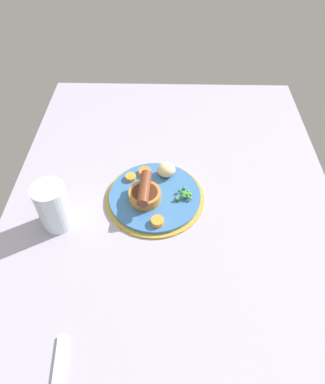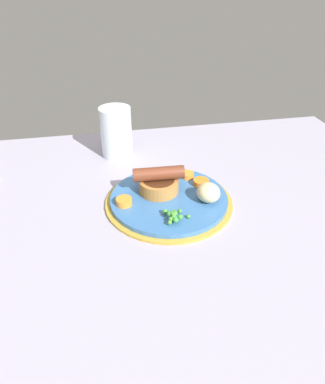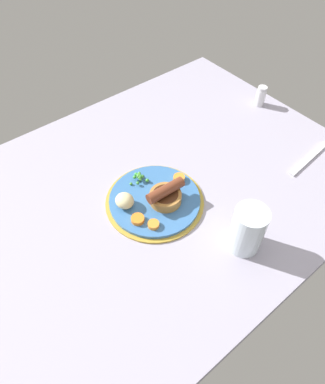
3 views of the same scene
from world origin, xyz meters
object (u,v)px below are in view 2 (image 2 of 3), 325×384
at_px(potato_chunk_0, 208,193).
at_px(dinner_plate, 169,200).
at_px(carrot_slice_5, 124,202).
at_px(drinking_glass, 116,132).
at_px(pea_pile, 174,215).
at_px(carrot_slice_0, 187,175).
at_px(carrot_slice_3, 201,182).
at_px(sausage_pudding, 159,182).

bearing_deg(potato_chunk_0, dinner_plate, 158.61).
bearing_deg(carrot_slice_5, drinking_glass, 88.21).
distance_m(pea_pile, carrot_slice_0, 0.15).
relative_size(carrot_slice_3, drinking_glass, 0.27).
bearing_deg(drinking_glass, dinner_plate, -70.24).
relative_size(pea_pile, drinking_glass, 0.39).
relative_size(dinner_plate, carrot_slice_5, 8.24).
bearing_deg(sausage_pudding, dinner_plate, 126.65).
relative_size(dinner_plate, sausage_pudding, 2.49).
distance_m(dinner_plate, carrot_slice_0, 0.08).
xyz_separation_m(sausage_pudding, carrot_slice_3, (0.09, 0.01, -0.02)).
relative_size(carrot_slice_0, carrot_slice_5, 0.90).
relative_size(sausage_pudding, carrot_slice_3, 3.15).
bearing_deg(sausage_pudding, carrot_slice_5, 26.84).
height_order(dinner_plate, pea_pile, pea_pile).
bearing_deg(pea_pile, carrot_slice_5, 141.56).
height_order(sausage_pudding, carrot_slice_3, sausage_pudding).
xyz_separation_m(sausage_pudding, carrot_slice_5, (-0.07, -0.03, -0.01)).
height_order(dinner_plate, carrot_slice_0, carrot_slice_0).
bearing_deg(carrot_slice_3, drinking_glass, 128.20).
bearing_deg(carrot_slice_0, carrot_slice_3, -60.40).
xyz_separation_m(dinner_plate, potato_chunk_0, (0.07, -0.03, 0.03)).
relative_size(dinner_plate, pea_pile, 5.32).
relative_size(dinner_plate, potato_chunk_0, 5.28).
distance_m(sausage_pudding, potato_chunk_0, 0.10).
relative_size(sausage_pudding, carrot_slice_0, 3.66).
height_order(pea_pile, carrot_slice_3, pea_pile).
xyz_separation_m(potato_chunk_0, drinking_glass, (-0.15, 0.25, 0.03)).
distance_m(dinner_plate, sausage_pudding, 0.04).
distance_m(potato_chunk_0, carrot_slice_0, 0.09).
height_order(dinner_plate, carrot_slice_5, carrot_slice_5).
relative_size(dinner_plate, drinking_glass, 2.08).
relative_size(carrot_slice_0, carrot_slice_3, 0.86).
distance_m(carrot_slice_3, drinking_glass, 0.25).
bearing_deg(potato_chunk_0, carrot_slice_3, 87.03).
distance_m(dinner_plate, carrot_slice_5, 0.09).
relative_size(pea_pile, carrot_slice_5, 1.55).
bearing_deg(pea_pile, carrot_slice_0, 66.38).
relative_size(dinner_plate, carrot_slice_3, 7.83).
relative_size(sausage_pudding, drinking_glass, 0.83).
distance_m(carrot_slice_0, carrot_slice_5, 0.16).
xyz_separation_m(potato_chunk_0, carrot_slice_5, (-0.15, 0.02, -0.01)).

